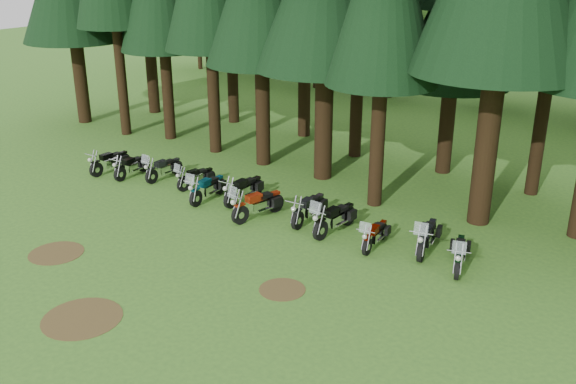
% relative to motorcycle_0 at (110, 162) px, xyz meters
% --- Properties ---
extents(ground, '(120.00, 120.00, 0.00)m').
position_rel_motorcycle_0_xyz_m(ground, '(8.00, -4.41, -0.46)').
color(ground, '#376924').
rests_on(ground, ground).
extents(decid_2, '(6.72, 6.53, 8.40)m').
position_rel_motorcycle_0_xyz_m(decid_2, '(-2.43, 20.37, 4.49)').
color(decid_2, black).
rests_on(decid_2, ground).
extents(decid_3, '(6.12, 5.95, 7.65)m').
position_rel_motorcycle_0_xyz_m(decid_3, '(3.29, 20.72, 4.05)').
color(decid_3, black).
rests_on(decid_3, ground).
extents(decid_4, '(5.93, 5.76, 7.41)m').
position_rel_motorcycle_0_xyz_m(decid_4, '(9.58, 21.92, 3.91)').
color(decid_4, black).
rests_on(decid_4, ground).
extents(dirt_patch_0, '(1.80, 1.80, 0.01)m').
position_rel_motorcycle_0_xyz_m(dirt_patch_0, '(5.00, -6.41, -0.46)').
color(dirt_patch_0, '#4C3D1E').
rests_on(dirt_patch_0, ground).
extents(dirt_patch_1, '(1.40, 1.40, 0.01)m').
position_rel_motorcycle_0_xyz_m(dirt_patch_1, '(12.50, -3.91, -0.46)').
color(dirt_patch_1, '#4C3D1E').
rests_on(dirt_patch_1, ground).
extents(dirt_patch_2, '(2.20, 2.20, 0.01)m').
position_rel_motorcycle_0_xyz_m(dirt_patch_2, '(9.00, -8.41, -0.46)').
color(dirt_patch_2, '#4C3D1E').
rests_on(dirt_patch_2, ground).
extents(motorcycle_0, '(0.31, 2.23, 0.91)m').
position_rel_motorcycle_0_xyz_m(motorcycle_0, '(0.00, 0.00, 0.00)').
color(motorcycle_0, black).
rests_on(motorcycle_0, ground).
extents(motorcycle_1, '(0.38, 2.13, 0.87)m').
position_rel_motorcycle_0_xyz_m(motorcycle_1, '(1.22, 0.20, -0.02)').
color(motorcycle_1, black).
rests_on(motorcycle_1, ground).
extents(motorcycle_2, '(0.41, 2.16, 1.37)m').
position_rel_motorcycle_0_xyz_m(motorcycle_2, '(2.60, 0.79, -0.01)').
color(motorcycle_2, black).
rests_on(motorcycle_2, ground).
extents(motorcycle_3, '(0.53, 2.01, 1.26)m').
position_rel_motorcycle_0_xyz_m(motorcycle_3, '(4.46, 0.85, -0.04)').
color(motorcycle_3, black).
rests_on(motorcycle_3, ground).
extents(motorcycle_4, '(0.55, 2.29, 1.44)m').
position_rel_motorcycle_0_xyz_m(motorcycle_4, '(5.84, 0.07, 0.02)').
color(motorcycle_4, black).
rests_on(motorcycle_4, ground).
extents(motorcycle_5, '(0.33, 2.34, 0.95)m').
position_rel_motorcycle_0_xyz_m(motorcycle_5, '(7.11, 0.80, 0.02)').
color(motorcycle_5, black).
rests_on(motorcycle_5, ground).
extents(motorcycle_6, '(0.81, 2.46, 1.55)m').
position_rel_motorcycle_0_xyz_m(motorcycle_6, '(8.58, -0.15, 0.06)').
color(motorcycle_6, black).
rests_on(motorcycle_6, ground).
extents(motorcycle_7, '(0.41, 2.33, 0.95)m').
position_rel_motorcycle_0_xyz_m(motorcycle_7, '(10.30, 0.70, 0.02)').
color(motorcycle_7, black).
rests_on(motorcycle_7, ground).
extents(motorcycle_8, '(0.51, 2.43, 1.53)m').
position_rel_motorcycle_0_xyz_m(motorcycle_8, '(11.58, 0.45, 0.05)').
color(motorcycle_8, black).
rests_on(motorcycle_8, ground).
extents(motorcycle_9, '(0.51, 2.03, 1.27)m').
position_rel_motorcycle_0_xyz_m(motorcycle_9, '(13.31, 0.24, -0.04)').
color(motorcycle_9, black).
rests_on(motorcycle_9, ground).
extents(motorcycle_10, '(0.80, 2.37, 1.49)m').
position_rel_motorcycle_0_xyz_m(motorcycle_10, '(14.86, 0.97, 0.04)').
color(motorcycle_10, black).
rests_on(motorcycle_10, ground).
extents(motorcycle_11, '(0.97, 2.18, 1.40)m').
position_rel_motorcycle_0_xyz_m(motorcycle_11, '(16.18, 0.47, 0.00)').
color(motorcycle_11, black).
rests_on(motorcycle_11, ground).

